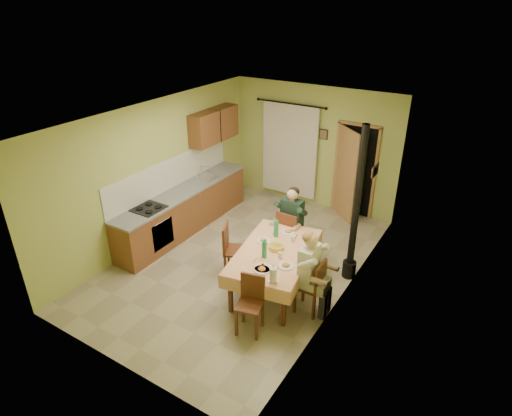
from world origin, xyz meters
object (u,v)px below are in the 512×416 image
Objects in this scene: dining_table at (274,270)px; stove_flue at (354,226)px; chair_near at (250,315)px; man_right at (311,264)px; chair_far at (290,243)px; chair_right at (309,296)px; man_far at (291,215)px; chair_left at (236,259)px.

stove_flue is at bearing 35.92° from dining_table.
chair_near is 0.66× the size of man_right.
chair_right is (1.00, -1.25, -0.00)m from chair_far.
stove_flue reaches higher than chair_near.
dining_table is at bearing -133.91° from stove_flue.
man_far is (-1.00, 1.26, 0.59)m from chair_right.
chair_left is at bearing 80.30° from man_right.
man_far is at bearing 37.46° from chair_right.
chair_right is 1.44m from stove_flue.
chair_near reaches higher than dining_table.
chair_right is (0.76, -0.21, -0.09)m from dining_table.
dining_table is 2.28× the size of chair_near.
man_far is (-0.24, 1.05, 0.50)m from dining_table.
chair_near is (0.20, -1.09, -0.09)m from dining_table.
chair_far is 1.05× the size of chair_right.
chair_right is at bearing -99.82° from stove_flue.
stove_flue is (0.77, 2.10, 0.74)m from chair_near.
stove_flue is at bearing -1.04° from man_far.
chair_far is 0.71× the size of man_far.
chair_far is 0.71× the size of man_right.
chair_right is at bearing -90.00° from man_right.
man_right is at bearing 90.00° from chair_right.
chair_right is at bearing -25.83° from dining_table.
chair_near is (0.44, -2.13, -0.00)m from chair_far.
chair_far is 1.00× the size of chair_left.
chair_far is at bearing 37.43° from man_right.
chair_left is at bearing -62.03° from chair_near.
chair_right is at bearing -50.26° from chair_far.
man_right reaches higher than chair_right.
chair_near is at bearing 147.06° from man_right.
chair_left reaches higher than chair_near.
chair_far is 2.17m from chair_near.
stove_flue reaches higher than chair_right.
stove_flue reaches higher than chair_far.
chair_near is at bearing -89.86° from dining_table.
chair_near is 1.04m from chair_right.
man_right reaches higher than chair_far.
man_far reaches higher than dining_table.
chair_near is 1.19m from man_right.
man_far is 1.61m from man_right.
stove_flue is at bearing -124.12° from chair_near.
chair_near is at bearing -110.18° from stove_flue.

